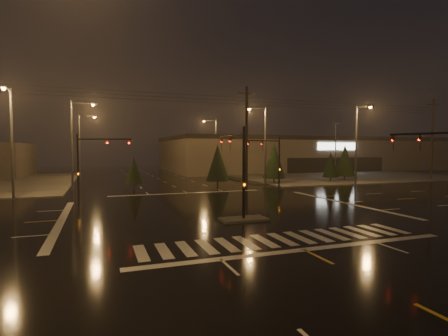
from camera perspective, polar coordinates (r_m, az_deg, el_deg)
The scene contains 26 objects.
ground at distance 26.31m, azimuth -0.21°, elevation -6.90°, with size 140.00×140.00×0.00m, color black.
sidewalk_ne at distance 66.92m, azimuth 15.61°, elevation -0.94°, with size 36.00×36.00×0.12m, color #4C4944.
median_island at distance 22.63m, azimuth 3.22°, elevation -8.34°, with size 3.00×1.60×0.15m, color #4C4944.
crosswalk at distance 18.27m, azimuth 9.47°, elevation -11.37°, with size 15.00×2.60×0.01m, color beige.
stop_bar_near at distance 16.61m, azimuth 12.93°, elevation -12.87°, with size 16.00×0.50×0.01m, color beige.
stop_bar_far at distance 36.75m, azimuth -5.97°, elevation -4.08°, with size 16.00×0.50×0.01m, color beige.
parking_lot at distance 68.38m, azimuth 20.00°, elevation -0.94°, with size 50.00×24.00×0.08m, color black.
retail_building at distance 82.86m, azimuth 12.06°, elevation 2.46°, with size 60.20×28.30×7.20m.
signal_mast_median at distance 23.06m, azimuth 2.34°, elevation 1.07°, with size 0.25×4.59×6.00m.
signal_mast_ne at distance 39.05m, azimuth 7.98°, elevation 1.89°, with size 4.84×1.86×6.00m.
signal_mast_nw at distance 34.58m, azimuth -21.13°, elevation 1.58°, with size 4.84×1.86×6.00m.
signal_mast_se at distance 23.94m, azimuth 32.39°, elevation 0.58°, with size 1.55×3.87×6.00m.
streetlight_1 at distance 42.52m, azimuth -23.21°, elevation 4.48°, with size 2.77×0.32×10.00m.
streetlight_2 at distance 58.50m, azimuth -22.27°, elevation 4.03°, with size 2.77×0.32×10.00m.
streetlight_3 at distance 45.06m, azimuth 6.42°, elevation 4.61°, with size 2.77×0.32×10.00m.
streetlight_4 at distance 63.62m, azimuth -1.57°, elevation 4.15°, with size 2.77×0.32×10.00m.
streetlight_5 at distance 36.38m, azimuth -31.47°, elevation 4.57°, with size 0.32×2.77×10.00m.
streetlight_6 at distance 47.02m, azimuth 21.04°, elevation 4.36°, with size 0.32×2.77×10.00m.
utility_pole_1 at distance 41.92m, azimuth 3.71°, elevation 5.19°, with size 2.20×0.32×12.00m.
utility_pole_2 at distance 60.48m, azimuth 30.85°, elevation 4.10°, with size 2.20×0.32×12.00m.
conifer_0 at distance 47.44m, azimuth 8.17°, elevation 1.21°, with size 3.04×3.04×5.45m.
conifer_1 at distance 51.07m, azimuth 17.02°, elevation 0.56°, with size 2.27×2.27×4.24m.
conifer_2 at distance 53.85m, azimuth 19.12°, elevation 1.18°, with size 2.90×2.90×5.24m.
conifer_3 at distance 40.52m, azimuth -14.52°, elevation -0.34°, with size 1.97×1.97×3.77m.
conifer_4 at distance 42.86m, azimuth -1.04°, elevation 0.88°, with size 2.87×2.87×5.18m.
car_parked at distance 61.95m, azimuth 18.35°, elevation -0.74°, with size 1.53×3.79×1.29m, color black.
Camera 1 is at (-8.67, -24.43, 4.53)m, focal length 28.00 mm.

